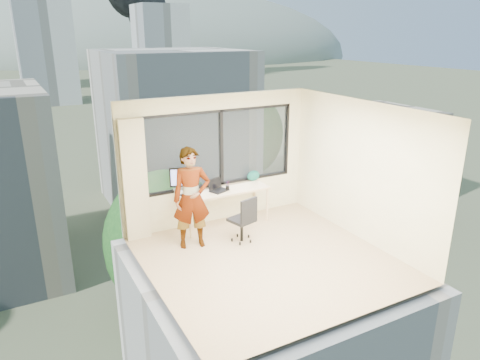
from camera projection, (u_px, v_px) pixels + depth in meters
floor at (267, 259)px, 7.69m from camera, size 4.00×4.00×0.01m
ceiling at (270, 109)px, 6.87m from camera, size 4.00×4.00×0.01m
wall_front at (352, 235)px, 5.61m from camera, size 4.00×0.01×2.60m
wall_left at (150, 210)px, 6.39m from camera, size 0.01×4.00×2.60m
wall_right at (361, 171)px, 8.18m from camera, size 0.01×4.00×2.60m
window_wall at (219, 148)px, 8.90m from camera, size 3.30×0.16×1.55m
curtain at (135, 181)px, 8.13m from camera, size 0.45×0.14×2.30m
desk at (225, 207)px, 8.96m from camera, size 1.80×0.60×0.75m
chair at (242, 218)px, 8.22m from camera, size 0.57×0.57×0.91m
person at (192, 198)px, 7.90m from camera, size 0.75×0.57×1.85m
monitor at (184, 181)px, 8.49m from camera, size 0.56×0.31×0.56m
game_console at (182, 191)px, 8.68m from camera, size 0.30×0.26×0.07m
laptop at (219, 186)px, 8.73m from camera, size 0.46×0.47×0.23m
cellphone at (223, 191)px, 8.77m from camera, size 0.11×0.06×0.01m
pen_cup at (228, 188)px, 8.81m from camera, size 0.08×0.08×0.09m
handbag at (253, 176)px, 9.35m from camera, size 0.30×0.18×0.22m
exterior_ground at (19, 105)px, 112.46m from camera, size 400.00×400.00×0.04m
near_bldg_b at (175, 129)px, 46.73m from camera, size 14.00×13.00×16.00m
near_bldg_c at (368, 157)px, 47.38m from camera, size 12.00×10.00×10.00m
far_tower_b at (45, 43)px, 111.26m from camera, size 13.00×13.00×30.00m
far_tower_c at (161, 47)px, 145.17m from camera, size 15.00×15.00×26.00m
hill_b at (155, 57)px, 324.37m from camera, size 300.00×220.00×96.00m
tree_b at (168, 256)px, 27.55m from camera, size 7.60×7.60×9.00m
tree_c at (248, 142)px, 53.83m from camera, size 8.40×8.40×10.00m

